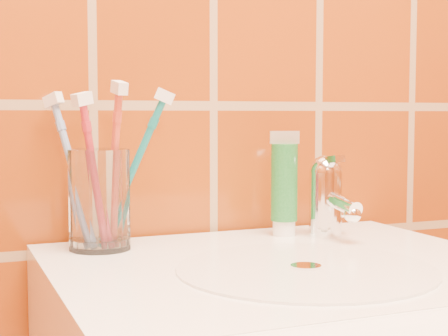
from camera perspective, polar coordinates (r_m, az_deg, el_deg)
name	(u,v)px	position (r m, az deg, el deg)	size (l,w,h in m)	color
glass_tumbler	(100,200)	(0.92, -10.29, -2.59)	(0.08, 0.08, 0.13)	white
toothpaste_tube	(284,187)	(1.01, 5.03, -1.58)	(0.04, 0.04, 0.15)	white
faucet	(327,193)	(1.01, 8.57, -2.10)	(0.05, 0.11, 0.12)	white
toothbrush_0	(133,170)	(0.92, -7.58, -0.18)	(0.11, 0.05, 0.22)	#0D6D73
toothbrush_1	(74,172)	(0.93, -12.37, -0.36)	(0.07, 0.08, 0.21)	#6D8BC1
toothbrush_2	(114,168)	(0.90, -9.16, 0.00)	(0.03, 0.06, 0.23)	#B63D27
toothbrush_3	(94,174)	(0.90, -10.72, -0.51)	(0.06, 0.04, 0.21)	#A72332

